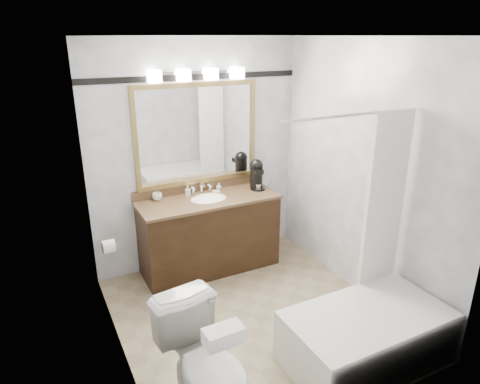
# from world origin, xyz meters

# --- Properties ---
(room) EXTENTS (2.42, 2.62, 2.52)m
(room) POSITION_xyz_m (0.00, 0.00, 1.25)
(room) COLOR gray
(room) RESTS_ON ground
(vanity) EXTENTS (1.53, 0.58, 0.97)m
(vanity) POSITION_xyz_m (0.00, 1.02, 0.44)
(vanity) COLOR black
(vanity) RESTS_ON ground
(mirror) EXTENTS (1.40, 0.04, 1.10)m
(mirror) POSITION_xyz_m (0.00, 1.28, 1.50)
(mirror) COLOR olive
(mirror) RESTS_ON room
(vanity_light_bar) EXTENTS (1.02, 0.14, 0.12)m
(vanity_light_bar) POSITION_xyz_m (0.00, 1.23, 2.13)
(vanity_light_bar) COLOR silver
(vanity_light_bar) RESTS_ON room
(accent_stripe) EXTENTS (2.40, 0.01, 0.06)m
(accent_stripe) POSITION_xyz_m (0.00, 1.29, 2.10)
(accent_stripe) COLOR black
(accent_stripe) RESTS_ON room
(bathtub) EXTENTS (1.30, 0.75, 1.96)m
(bathtub) POSITION_xyz_m (0.55, -0.90, 0.28)
(bathtub) COLOR white
(bathtub) RESTS_ON ground
(tp_roll) EXTENTS (0.11, 0.12, 0.12)m
(tp_roll) POSITION_xyz_m (-1.14, 0.66, 0.70)
(tp_roll) COLOR white
(tp_roll) RESTS_ON room
(toilet) EXTENTS (0.56, 0.86, 0.82)m
(toilet) POSITION_xyz_m (-0.82, -0.83, 0.41)
(toilet) COLOR white
(toilet) RESTS_ON ground
(tissue_box) EXTENTS (0.24, 0.13, 0.10)m
(tissue_box) POSITION_xyz_m (-0.82, -1.12, 0.87)
(tissue_box) COLOR white
(tissue_box) RESTS_ON toilet
(coffee_maker) EXTENTS (0.18, 0.22, 0.34)m
(coffee_maker) POSITION_xyz_m (0.63, 1.08, 1.02)
(coffee_maker) COLOR black
(coffee_maker) RESTS_ON vanity
(cup_left) EXTENTS (0.13, 0.13, 0.08)m
(cup_left) POSITION_xyz_m (-0.51, 1.22, 0.89)
(cup_left) COLOR white
(cup_left) RESTS_ON vanity
(soap_bottle_a) EXTENTS (0.07, 0.07, 0.12)m
(soap_bottle_a) POSITION_xyz_m (-0.18, 1.17, 0.91)
(soap_bottle_a) COLOR white
(soap_bottle_a) RESTS_ON vanity
(soap_bottle_b) EXTENTS (0.08, 0.08, 0.08)m
(soap_bottle_b) POSITION_xyz_m (0.22, 1.23, 0.89)
(soap_bottle_b) COLOR white
(soap_bottle_b) RESTS_ON vanity
(soap_bar) EXTENTS (0.09, 0.06, 0.03)m
(soap_bar) POSITION_xyz_m (0.15, 1.13, 0.86)
(soap_bar) COLOR beige
(soap_bar) RESTS_ON vanity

